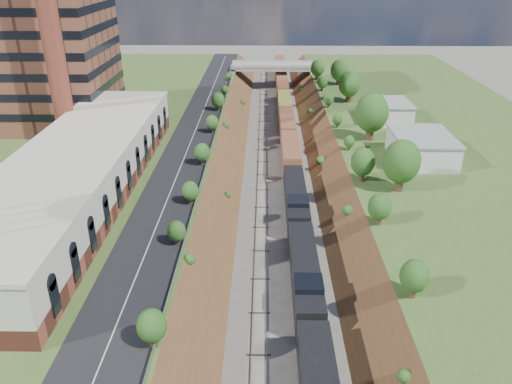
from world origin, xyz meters
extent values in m
cube|color=#446027|center=(-33.00, 60.00, 2.50)|extent=(44.00, 180.00, 5.00)
cube|color=#446027|center=(33.00, 60.00, 2.50)|extent=(44.00, 180.00, 5.00)
cube|color=brown|center=(-11.00, 60.00, 0.00)|extent=(10.00, 180.00, 10.00)
cube|color=brown|center=(11.00, 60.00, 0.00)|extent=(10.00, 180.00, 10.00)
cube|color=gray|center=(-2.60, 60.00, 0.09)|extent=(1.58, 180.00, 0.18)
cube|color=gray|center=(2.60, 60.00, 0.09)|extent=(1.58, 180.00, 0.18)
cube|color=black|center=(-15.50, 60.00, 5.05)|extent=(8.00, 180.00, 0.10)
cube|color=#99999E|center=(-11.40, 60.00, 5.55)|extent=(0.06, 171.00, 0.30)
cube|color=brown|center=(-28.00, 38.00, 6.10)|extent=(14.00, 62.00, 2.20)
cube|color=beige|center=(-28.00, 38.00, 9.35)|extent=(14.00, 62.00, 4.30)
cube|color=beige|center=(-28.00, 38.00, 11.75)|extent=(14.30, 62.30, 0.50)
cube|color=brown|center=(-44.00, 72.00, 27.00)|extent=(22.00, 22.00, 44.00)
cylinder|color=brown|center=(-36.00, 56.00, 25.00)|extent=(3.20, 3.20, 40.00)
cube|color=gray|center=(-11.50, 122.00, 3.10)|extent=(1.50, 8.00, 6.20)
cube|color=gray|center=(11.50, 122.00, 3.10)|extent=(1.50, 8.00, 6.20)
cube|color=gray|center=(0.00, 122.00, 6.20)|extent=(24.00, 8.00, 1.00)
cube|color=gray|center=(0.00, 118.00, 7.00)|extent=(24.00, 0.30, 0.80)
cube|color=gray|center=(0.00, 126.00, 7.00)|extent=(24.00, 0.30, 0.80)
cube|color=silver|center=(23.50, 52.00, 7.00)|extent=(9.00, 12.00, 4.00)
cube|color=silver|center=(23.00, 74.00, 6.80)|extent=(8.00, 10.00, 3.60)
cylinder|color=#473323|center=(17.00, 40.00, 6.31)|extent=(1.30, 1.30, 2.62)
ellipsoid|color=#21541D|center=(17.00, 40.00, 9.46)|extent=(5.25, 5.25, 6.30)
cylinder|color=#473323|center=(-11.80, 20.00, 5.61)|extent=(0.66, 0.66, 1.22)
ellipsoid|color=#21541D|center=(-11.80, 20.00, 7.08)|extent=(2.45, 2.45, 2.94)
cube|color=black|center=(2.60, 23.06, 2.42)|extent=(3.10, 18.57, 3.03)
cube|color=black|center=(2.60, 42.63, 2.42)|extent=(3.10, 18.57, 3.03)
cube|color=brown|center=(2.60, 102.34, 2.76)|extent=(3.10, 98.85, 3.71)
camera|label=1|loc=(-2.17, -25.07, 35.34)|focal=35.00mm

